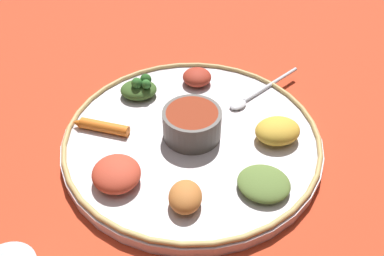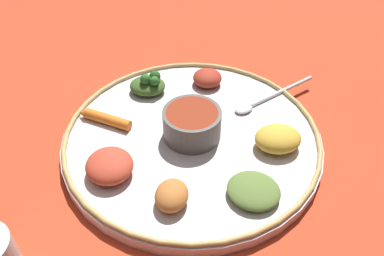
% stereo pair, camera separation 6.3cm
% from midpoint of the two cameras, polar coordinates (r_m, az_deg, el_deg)
% --- Properties ---
extents(ground_plane, '(2.40, 2.40, 0.00)m').
position_cam_midpoint_polar(ground_plane, '(0.65, 2.76, -2.31)').
color(ground_plane, '#B7381E').
extents(platter, '(0.41, 0.41, 0.02)m').
position_cam_midpoint_polar(platter, '(0.64, 2.79, -1.73)').
color(platter, silver).
rests_on(platter, ground_plane).
extents(platter_rim, '(0.41, 0.41, 0.01)m').
position_cam_midpoint_polar(platter_rim, '(0.64, 2.82, -0.93)').
color(platter_rim, tan).
rests_on(platter_rim, platter).
extents(center_bowl, '(0.09, 0.09, 0.05)m').
position_cam_midpoint_polar(center_bowl, '(0.62, 2.89, 0.60)').
color(center_bowl, '#4C4742').
rests_on(center_bowl, platter).
extents(spoon, '(0.14, 0.14, 0.01)m').
position_cam_midpoint_polar(spoon, '(0.72, 12.73, 3.92)').
color(spoon, silver).
rests_on(spoon, platter).
extents(greens_pile, '(0.07, 0.06, 0.04)m').
position_cam_midpoint_polar(greens_pile, '(0.72, -3.83, 6.18)').
color(greens_pile, '#385623').
rests_on(greens_pile, platter).
extents(carrot_near_spoon, '(0.10, 0.04, 0.02)m').
position_cam_midpoint_polar(carrot_near_spoon, '(0.66, -9.92, 1.11)').
color(carrot_near_spoon, orange).
rests_on(carrot_near_spoon, platter).
extents(mound_berbere_red, '(0.10, 0.10, 0.03)m').
position_cam_midpoint_polar(mound_berbere_red, '(0.57, -8.75, -5.53)').
color(mound_berbere_red, '#B73D28').
rests_on(mound_berbere_red, platter).
extents(mound_chickpea, '(0.05, 0.06, 0.03)m').
position_cam_midpoint_polar(mound_chickpea, '(0.53, 0.72, -9.89)').
color(mound_chickpea, '#B2662D').
rests_on(mound_chickpea, platter).
extents(mound_beet, '(0.08, 0.08, 0.03)m').
position_cam_midpoint_polar(mound_beet, '(0.74, 4.46, 7.15)').
color(mound_beet, maroon).
rests_on(mound_beet, platter).
extents(mound_lentil_yellow, '(0.09, 0.08, 0.03)m').
position_cam_midpoint_polar(mound_lentil_yellow, '(0.63, 15.08, -1.48)').
color(mound_lentil_yellow, gold).
rests_on(mound_lentil_yellow, platter).
extents(mound_collards, '(0.09, 0.08, 0.02)m').
position_cam_midpoint_polar(mound_collards, '(0.56, 12.09, -8.94)').
color(mound_collards, '#567033').
rests_on(mound_collards, platter).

